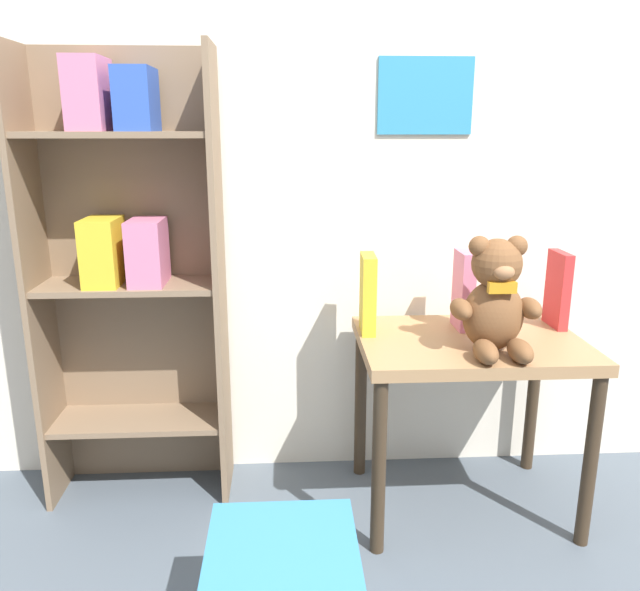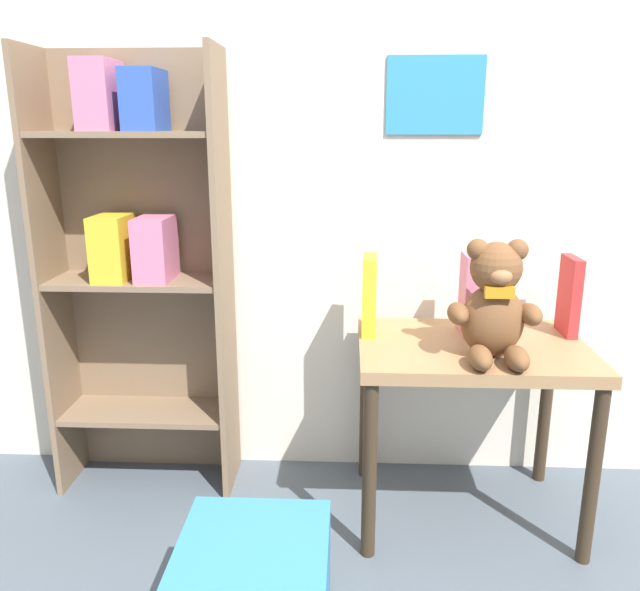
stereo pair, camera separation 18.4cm
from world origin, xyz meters
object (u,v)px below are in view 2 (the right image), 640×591
object	(u,v)px
bookshelf_side	(139,251)
book_standing_pink	(469,294)
display_table	(471,370)
book_standing_red	(569,296)
teddy_bear	(494,305)
book_standing_yellow	(369,295)

from	to	relation	value
bookshelf_side	book_standing_pink	xyz separation A→B (m)	(1.03, -0.08, -0.11)
display_table	book_standing_red	world-z (taller)	book_standing_red
book_standing_pink	teddy_bear	bearing A→B (deg)	-83.18
bookshelf_side	book_standing_pink	size ratio (longest dim) A/B	5.77
teddy_bear	book_standing_red	bearing A→B (deg)	38.30
teddy_bear	book_standing_red	world-z (taller)	teddy_bear
teddy_bear	book_standing_pink	size ratio (longest dim) A/B	1.34
bookshelf_side	book_standing_red	size ratio (longest dim) A/B	5.91
teddy_bear	bookshelf_side	bearing A→B (deg)	164.53
teddy_bear	book_standing_red	distance (m)	0.35
book_standing_red	display_table	bearing A→B (deg)	-161.62
display_table	teddy_bear	size ratio (longest dim) A/B	2.03
teddy_bear	book_standing_red	xyz separation A→B (m)	(0.27, 0.21, -0.03)
book_standing_yellow	display_table	bearing A→B (deg)	-13.23
book_standing_pink	book_standing_red	xyz separation A→B (m)	(0.30, 0.00, -0.00)
book_standing_yellow	bookshelf_side	bearing A→B (deg)	174.67
bookshelf_side	display_table	xyz separation A→B (m)	(1.03, -0.18, -0.31)
book_standing_red	bookshelf_side	bearing A→B (deg)	175.98
display_table	book_standing_yellow	distance (m)	0.37
bookshelf_side	book_standing_pink	world-z (taller)	bookshelf_side
teddy_bear	book_standing_pink	xyz separation A→B (m)	(-0.03, 0.21, -0.03)
book_standing_yellow	book_standing_pink	xyz separation A→B (m)	(0.30, 0.02, 0.00)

